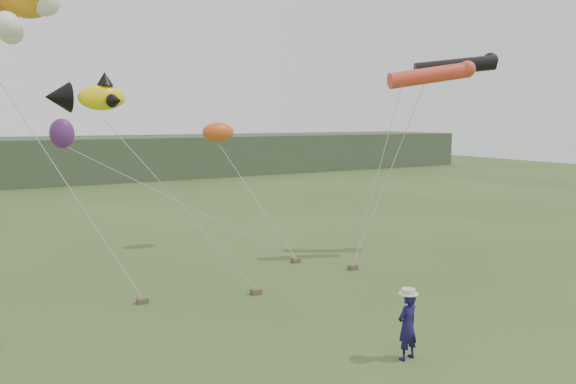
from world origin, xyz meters
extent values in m
plane|color=#385123|center=(0.00, 0.00, 0.00)|extent=(120.00, 120.00, 0.00)
cube|color=#2D3D28|center=(0.00, 45.00, 2.00)|extent=(90.00, 12.00, 4.00)
imported|color=#151142|center=(0.67, -2.09, 0.83)|extent=(0.66, 0.48, 1.66)
cube|color=brown|center=(-3.71, 5.23, 0.09)|extent=(0.33, 0.27, 0.17)
cube|color=brown|center=(-0.18, 4.28, 0.09)|extent=(0.33, 0.27, 0.17)
cube|color=brown|center=(4.43, 5.12, 0.09)|extent=(0.33, 0.27, 0.17)
cube|color=brown|center=(3.07, 7.16, 0.09)|extent=(0.33, 0.27, 0.17)
sphere|color=white|center=(-5.76, 8.06, 9.54)|extent=(1.03, 1.03, 1.03)
sphere|color=white|center=(-6.90, 7.72, 8.63)|extent=(0.80, 0.80, 0.80)
sphere|color=white|center=(-6.67, 9.32, 8.63)|extent=(0.80, 0.80, 0.80)
ellipsoid|color=yellow|center=(-4.63, 5.49, 6.40)|extent=(1.47, 0.72, 0.79)
cone|color=black|center=(-5.83, 5.79, 6.40)|extent=(0.78, 0.96, 0.90)
cone|color=black|center=(-4.53, 5.49, 6.95)|extent=(0.50, 0.50, 0.40)
cone|color=black|center=(-4.33, 4.99, 6.30)|extent=(0.53, 0.56, 0.40)
cone|color=black|center=(-4.33, 5.99, 6.30)|extent=(0.53, 0.56, 0.40)
cylinder|color=black|center=(9.96, 5.57, 7.97)|extent=(3.28, 2.24, 0.97)
sphere|color=black|center=(11.48, 5.02, 8.25)|extent=(0.67, 0.67, 0.67)
cylinder|color=red|center=(8.22, 5.26, 7.51)|extent=(3.50, 1.69, 1.13)
sphere|color=red|center=(9.77, 4.71, 7.79)|extent=(0.68, 0.68, 0.68)
ellipsoid|color=#D7531C|center=(1.58, 11.38, 5.20)|extent=(1.46, 0.85, 0.85)
ellipsoid|color=#4F2268|center=(-4.78, 12.51, 5.19)|extent=(0.98, 0.66, 1.20)
camera|label=1|loc=(-8.30, -11.84, 5.77)|focal=35.00mm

